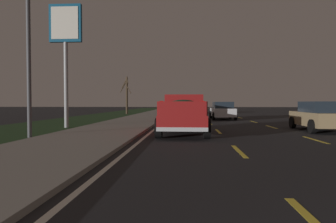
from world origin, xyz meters
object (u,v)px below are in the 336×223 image
object	(u,v)px
sedan_silver	(186,108)
gas_price_sign	(66,35)
sedan_red	(184,111)
bare_tree_far	(127,94)
sedan_white	(222,110)
pickup_truck	(184,113)
sedan_tan	(320,116)
street_light_near	(36,33)

from	to	relation	value
sedan_silver	gas_price_sign	size ratio (longest dim) A/B	0.62
sedan_red	bare_tree_far	size ratio (longest dim) A/B	0.90
sedan_white	gas_price_sign	world-z (taller)	gas_price_sign
sedan_silver	bare_tree_far	world-z (taller)	bare_tree_far
pickup_truck	sedan_tan	bearing A→B (deg)	-74.67
sedan_white	street_light_near	distance (m)	17.87
pickup_truck	gas_price_sign	bearing A→B (deg)	65.90
gas_price_sign	street_light_near	bearing A→B (deg)	-171.43
sedan_white	sedan_red	size ratio (longest dim) A/B	1.00
street_light_near	sedan_silver	bearing A→B (deg)	-12.50
pickup_truck	street_light_near	world-z (taller)	street_light_near
pickup_truck	sedan_white	world-z (taller)	pickup_truck
pickup_truck	gas_price_sign	world-z (taller)	gas_price_sign
sedan_tan	bare_tree_far	xyz separation A→B (m)	(22.75, 14.75, 1.76)
bare_tree_far	gas_price_sign	bearing A→B (deg)	-178.12
sedan_red	gas_price_sign	world-z (taller)	gas_price_sign
sedan_tan	sedan_silver	bearing A→B (deg)	16.52
sedan_red	street_light_near	size ratio (longest dim) A/B	0.61
sedan_silver	street_light_near	xyz separation A→B (m)	(-27.86, 6.17, 3.62)
sedan_white	bare_tree_far	distance (m)	16.26
pickup_truck	bare_tree_far	bearing A→B (deg)	17.25
gas_price_sign	sedan_tan	bearing A→B (deg)	-94.77
sedan_red	bare_tree_far	xyz separation A→B (m)	(15.15, 7.54, 1.76)
pickup_truck	sedan_red	distance (m)	9.54
gas_price_sign	bare_tree_far	distance (m)	21.78
sedan_tan	sedan_white	bearing A→B (deg)	19.48
pickup_truck	street_light_near	size ratio (longest dim) A/B	0.75
sedan_white	gas_price_sign	bearing A→B (deg)	133.40
gas_price_sign	street_light_near	world-z (taller)	street_light_near
sedan_tan	sedan_silver	distance (m)	24.98
sedan_white	sedan_red	xyz separation A→B (m)	(-3.23, 3.38, 0.00)
sedan_silver	street_light_near	world-z (taller)	street_light_near
pickup_truck	sedan_white	xyz separation A→B (m)	(12.77, -3.25, -0.20)
pickup_truck	sedan_silver	distance (m)	25.89
sedan_tan	street_light_near	world-z (taller)	street_light_near
sedan_red	sedan_silver	xyz separation A→B (m)	(16.35, -0.10, 0.00)
street_light_near	sedan_tan	bearing A→B (deg)	-73.62
bare_tree_far	pickup_truck	bearing A→B (deg)	-162.75
sedan_tan	gas_price_sign	xyz separation A→B (m)	(1.17, 14.04, 4.66)
sedan_tan	sedan_white	size ratio (longest dim) A/B	1.01
bare_tree_far	sedan_white	bearing A→B (deg)	-137.51
sedan_red	bare_tree_far	distance (m)	17.02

